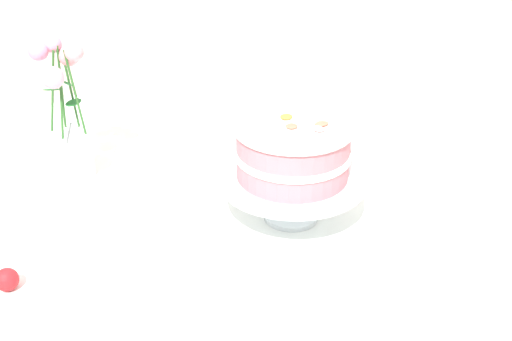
{
  "coord_description": "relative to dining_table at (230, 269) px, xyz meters",
  "views": [
    {
      "loc": [
        0.35,
        -0.97,
        1.43
      ],
      "look_at": [
        0.04,
        0.02,
        0.86
      ],
      "focal_mm": 43.72,
      "sensor_mm": 36.0,
      "label": 1
    }
  ],
  "objects": [
    {
      "name": "linen_napkin",
      "position": [
        0.1,
        0.08,
        0.09
      ],
      "size": [
        0.35,
        0.35,
        0.0
      ],
      "primitive_type": "cube",
      "rotation": [
        0.0,
        0.0,
        0.08
      ],
      "color": "white",
      "rests_on": "dining_table"
    },
    {
      "name": "dining_table",
      "position": [
        0.0,
        0.0,
        0.0
      ],
      "size": [
        1.4,
        1.0,
        0.74
      ],
      "color": "white",
      "rests_on": "ground"
    },
    {
      "name": "flower_vase",
      "position": [
        -0.4,
        0.1,
        0.22
      ],
      "size": [
        0.12,
        0.12,
        0.32
      ],
      "color": "silver",
      "rests_on": "dining_table"
    },
    {
      "name": "cake_stand",
      "position": [
        0.1,
        0.08,
        0.17
      ],
      "size": [
        0.29,
        0.29,
        0.1
      ],
      "color": "silver",
      "rests_on": "linen_napkin"
    },
    {
      "name": "layer_cake",
      "position": [
        0.1,
        0.08,
        0.25
      ],
      "size": [
        0.23,
        0.23,
        0.12
      ],
      "color": "#CC7A84",
      "rests_on": "cake_stand"
    },
    {
      "name": "fallen_rose",
      "position": [
        -0.3,
        -0.28,
        0.11
      ],
      "size": [
        0.1,
        0.1,
        0.04
      ],
      "color": "#2D6028",
      "rests_on": "dining_table"
    }
  ]
}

